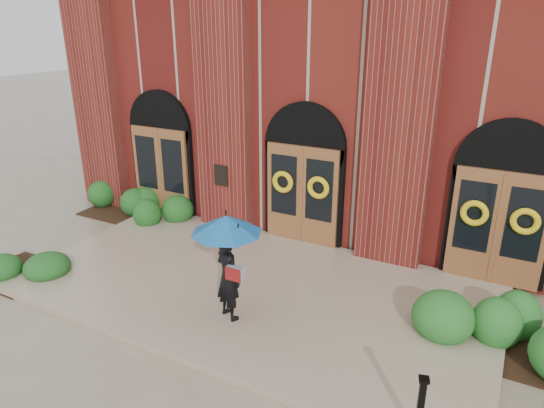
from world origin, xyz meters
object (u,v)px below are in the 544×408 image
Objects in this scene: metal_post at (420,407)px; hedge_wall_left at (134,204)px; hedge_wall_right at (522,332)px; man_with_umbrella at (227,247)px.

hedge_wall_left is (-9.25, 4.55, -0.28)m from metal_post.
hedge_wall_left is at bearing 153.80° from metal_post.
hedge_wall_right is (1.15, 2.85, -0.24)m from metal_post.
metal_post reaches higher than hedge_wall_right.
man_with_umbrella is 5.34m from hedge_wall_right.
man_with_umbrella is 6.45m from hedge_wall_left.
hedge_wall_right is at bearing -9.28° from hedge_wall_left.
hedge_wall_right is (10.40, -1.70, 0.04)m from hedge_wall_left.
metal_post is at bearing -112.00° from hedge_wall_right.
man_with_umbrella is at bearing -31.05° from hedge_wall_left.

